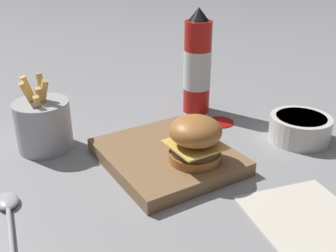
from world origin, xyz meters
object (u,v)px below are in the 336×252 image
ketchup_bottle (197,66)px  side_bowl (300,128)px  spoon (8,208)px  burger (195,139)px  serving_board (168,157)px  fries_basket (43,124)px

ketchup_bottle → side_bowl: bearing=-159.4°
ketchup_bottle → spoon: 0.51m
burger → spoon: size_ratio=0.51×
ketchup_bottle → side_bowl: size_ratio=1.99×
side_bowl → spoon: size_ratio=0.69×
side_bowl → spoon: side_bowl is taller
serving_board → ketchup_bottle: size_ratio=0.99×
spoon → side_bowl: bearing=-87.6°
ketchup_bottle → fries_basket: ketchup_bottle is taller
side_bowl → spoon: bearing=83.6°
spoon → burger: bearing=-91.6°
serving_board → side_bowl: size_ratio=1.96×
serving_board → ketchup_bottle: ketchup_bottle is taller
ketchup_bottle → fries_basket: (-0.00, 0.36, -0.06)m
serving_board → side_bowl: side_bowl is taller
burger → fries_basket: fries_basket is taller
fries_basket → side_bowl: bearing=-117.8°
burger → ketchup_bottle: bearing=-35.9°
serving_board → spoon: 0.28m
fries_basket → side_bowl: fries_basket is taller
ketchup_bottle → spoon: ketchup_bottle is taller
burger → spoon: (0.05, 0.30, -0.06)m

